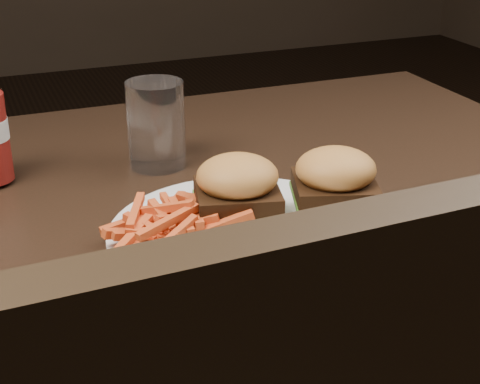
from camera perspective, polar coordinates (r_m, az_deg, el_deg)
name	(u,v)px	position (r m, az deg, el deg)	size (l,w,h in m)	color
dining_table	(161,220)	(0.87, -6.13, -2.21)	(1.20, 0.80, 0.04)	black
plate	(243,234)	(0.78, 0.27, -3.28)	(0.29, 0.29, 0.01)	white
sandwich_half_a	(237,215)	(0.79, -0.20, -1.83)	(0.08, 0.07, 0.02)	#F9EEBB
sandwich_half_b	(334,208)	(0.81, 7.27, -1.21)	(0.08, 0.07, 0.02)	beige
fries_pile	(176,220)	(0.76, -4.99, -2.17)	(0.11, 0.11, 0.05)	#D15212
tumbler	(156,126)	(0.96, -6.53, 5.13)	(0.07, 0.07, 0.12)	white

